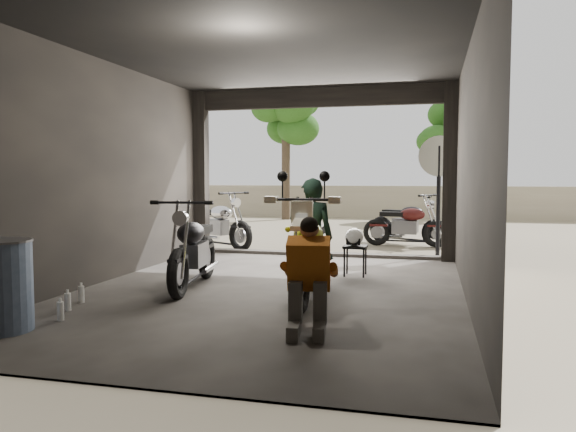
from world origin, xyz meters
The scene contains 16 objects.
ground centered at (0.00, 0.00, 0.00)m, with size 80.00×80.00×0.00m, color #7A6D56.
garage centered at (0.00, 0.55, 1.28)m, with size 7.00×7.13×3.20m.
boundary_wall centered at (0.00, 14.00, 0.60)m, with size 18.00×0.30×1.20m, color gray.
tree_left centered at (-3.00, 12.50, 3.99)m, with size 2.20×2.20×5.60m.
tree_right centered at (2.80, 14.00, 3.56)m, with size 2.20×2.20×5.00m.
main_bike centered at (0.61, -0.28, 0.66)m, with size 0.81×1.98×1.32m, color white, non-canonical shape.
left_bike centered at (-1.07, 0.01, 0.62)m, with size 0.75×1.82×1.23m, color black, non-canonical shape.
outside_bike_a centered at (-2.33, 4.09, 0.61)m, with size 0.75×1.81×1.22m, color black, non-canonical shape.
outside_bike_b centered at (1.56, 5.47, 0.56)m, with size 0.69×1.66×1.13m, color #41100F, non-canonical shape.
outside_bike_c centered at (1.55, 5.83, 0.58)m, with size 0.70×1.70×1.15m, color black, non-canonical shape.
rider centered at (0.60, -0.12, 0.76)m, with size 0.55×0.36×1.52m, color black.
mechanic centered at (0.92, -1.80, 0.55)m, with size 0.56×0.76×1.10m, color orange, non-canonical shape.
stool centered at (0.95, 1.46, 0.41)m, with size 0.35×0.35×0.49m.
helmet centered at (0.94, 1.44, 0.62)m, with size 0.28×0.29×0.27m, color white.
oil_drum centered at (-2.00, -2.49, 0.45)m, with size 0.59×0.59×0.91m, color #445672.
sign_post centered at (2.20, 3.90, 1.55)m, with size 0.77×0.08×2.30m.
Camera 1 is at (2.06, -7.04, 1.53)m, focal length 35.00 mm.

